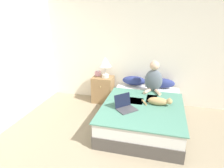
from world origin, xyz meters
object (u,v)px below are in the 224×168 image
object	(u,v)px
cat_tabby	(159,101)
nightstand	(103,89)
table_lamp	(105,63)
tissue_box	(98,73)
pillow_far	(162,83)
bed	(143,113)
pillow_near	(134,81)
person_sitting	(154,79)
laptop_open	(125,106)

from	to	relation	value
cat_tabby	nightstand	size ratio (longest dim) A/B	0.90
table_lamp	tissue_box	size ratio (longest dim) A/B	3.61
pillow_far	cat_tabby	distance (m)	0.97
bed	tissue_box	distance (m)	1.62
pillow_near	cat_tabby	size ratio (longest dim) A/B	0.97
cat_tabby	table_lamp	world-z (taller)	table_lamp
pillow_far	table_lamp	distance (m)	1.42
pillow_far	person_sitting	world-z (taller)	person_sitting
cat_tabby	bed	bearing A→B (deg)	170.71
cat_tabby	table_lamp	size ratio (longest dim) A/B	1.15
pillow_far	table_lamp	size ratio (longest dim) A/B	1.12
tissue_box	pillow_far	bearing A→B (deg)	-0.68
laptop_open	tissue_box	distance (m)	1.62
bed	table_lamp	distance (m)	1.52
laptop_open	nightstand	world-z (taller)	laptop_open
laptop_open	tissue_box	size ratio (longest dim) A/B	3.20
person_sitting	nightstand	xyz separation A→B (m)	(-1.23, 0.20, -0.45)
cat_tabby	table_lamp	xyz separation A→B (m)	(-1.32, 0.89, 0.43)
pillow_far	person_sitting	xyz separation A→B (m)	(-0.19, -0.27, 0.18)
bed	pillow_far	size ratio (longest dim) A/B	3.66
nightstand	bed	bearing A→B (deg)	-37.40
pillow_far	tissue_box	distance (m)	1.58
pillow_far	pillow_near	bearing A→B (deg)	180.00
cat_tabby	laptop_open	size ratio (longest dim) A/B	1.30
bed	laptop_open	bearing A→B (deg)	-127.60
cat_tabby	laptop_open	world-z (taller)	laptop_open
bed	cat_tabby	distance (m)	0.44
pillow_near	nightstand	world-z (taller)	pillow_near
nightstand	pillow_far	bearing A→B (deg)	2.83
nightstand	tissue_box	world-z (taller)	tissue_box
bed	person_sitting	bearing A→B (deg)	78.04
bed	nightstand	world-z (taller)	nightstand
nightstand	table_lamp	size ratio (longest dim) A/B	1.28
tissue_box	cat_tabby	bearing A→B (deg)	-32.69
bed	pillow_far	world-z (taller)	pillow_far
pillow_near	cat_tabby	distance (m)	1.15
person_sitting	cat_tabby	xyz separation A→B (m)	(0.16, -0.70, -0.21)
bed	table_lamp	world-z (taller)	table_lamp
table_lamp	cat_tabby	bearing A→B (deg)	-33.87
laptop_open	table_lamp	world-z (taller)	table_lamp
cat_tabby	nightstand	xyz separation A→B (m)	(-1.39, 0.90, -0.24)
person_sitting	table_lamp	xyz separation A→B (m)	(-1.16, 0.19, 0.22)
person_sitting	laptop_open	size ratio (longest dim) A/B	1.53
cat_tabby	table_lamp	distance (m)	1.65
person_sitting	laptop_open	distance (m)	1.13
pillow_far	table_lamp	xyz separation A→B (m)	(-1.35, -0.08, 0.41)
person_sitting	pillow_far	bearing A→B (deg)	54.15
table_lamp	nightstand	bearing A→B (deg)	168.96
person_sitting	nightstand	bearing A→B (deg)	170.75
table_lamp	bed	bearing A→B (deg)	-38.73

